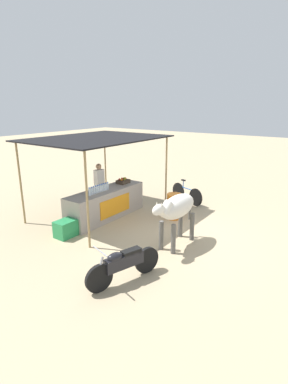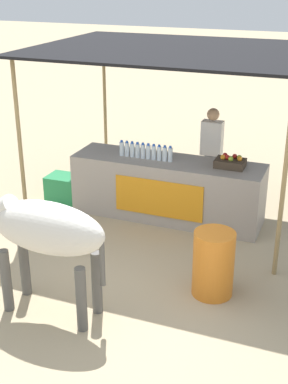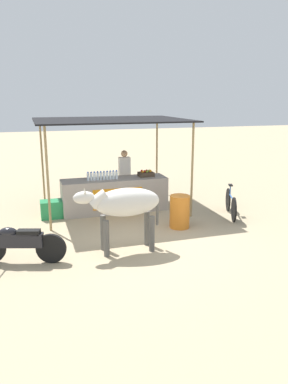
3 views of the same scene
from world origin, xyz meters
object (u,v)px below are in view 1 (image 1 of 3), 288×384
at_px(vendor_behind_counter, 99,186).
at_px(cow, 176,209).
at_px(fruit_crate, 123,181).
at_px(water_barrel, 174,206).
at_px(motorcycle_parked, 123,264).
at_px(cooler_box, 66,229).
at_px(stall_counter, 106,204).
at_px(bicycle_leaning, 187,194).

bearing_deg(vendor_behind_counter, cow, -104.65).
distance_m(fruit_crate, cow, 3.28).
bearing_deg(cow, water_barrel, 31.07).
distance_m(fruit_crate, vendor_behind_counter, 0.86).
height_order(water_barrel, motorcycle_parked, motorcycle_parked).
bearing_deg(cooler_box, motorcycle_parked, -106.26).
xyz_separation_m(stall_counter, cooler_box, (-1.79, -0.10, -0.24)).
height_order(stall_counter, fruit_crate, fruit_crate).
bearing_deg(cow, vendor_behind_counter, 75.35).
relative_size(cooler_box, motorcycle_parked, 0.34).
bearing_deg(stall_counter, bicycle_leaning, -25.50).
bearing_deg(vendor_behind_counter, bicycle_leaning, -41.26).
relative_size(stall_counter, vendor_behind_counter, 1.82).
relative_size(cooler_box, bicycle_leaning, 0.38).
height_order(cooler_box, motorcycle_parked, motorcycle_parked).
height_order(cooler_box, bicycle_leaning, bicycle_leaning).
relative_size(water_barrel, cow, 0.46).
xyz_separation_m(fruit_crate, vendor_behind_counter, (-0.47, 0.70, -0.18)).
relative_size(fruit_crate, motorcycle_parked, 0.25).
bearing_deg(motorcycle_parked, stall_counter, 47.87).
distance_m(cooler_box, cow, 3.20).
bearing_deg(cooler_box, fruit_crate, 3.20).
xyz_separation_m(water_barrel, motorcycle_parked, (-3.84, -0.99, 0.01)).
bearing_deg(water_barrel, cooler_box, 149.62).
distance_m(stall_counter, fruit_crate, 1.11).
bearing_deg(motorcycle_parked, bicycle_leaning, 14.65).
bearing_deg(water_barrel, cow, -148.93).
height_order(cow, motorcycle_parked, cow).
relative_size(cooler_box, cow, 0.33).
relative_size(motorcycle_parked, bicycle_leaning, 1.12).
distance_m(stall_counter, cooler_box, 1.80).
bearing_deg(bicycle_leaning, water_barrel, -165.11).
xyz_separation_m(fruit_crate, water_barrel, (0.28, -1.93, -0.62)).
xyz_separation_m(cooler_box, bicycle_leaning, (4.75, -1.32, 0.11)).
height_order(vendor_behind_counter, cow, vendor_behind_counter).
distance_m(motorcycle_parked, bicycle_leaning, 5.74).
relative_size(vendor_behind_counter, water_barrel, 1.99).
height_order(vendor_behind_counter, motorcycle_parked, vendor_behind_counter).
height_order(cooler_box, cow, cow).
height_order(vendor_behind_counter, cooler_box, vendor_behind_counter).
height_order(water_barrel, cow, cow).
distance_m(vendor_behind_counter, bicycle_leaning, 3.32).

